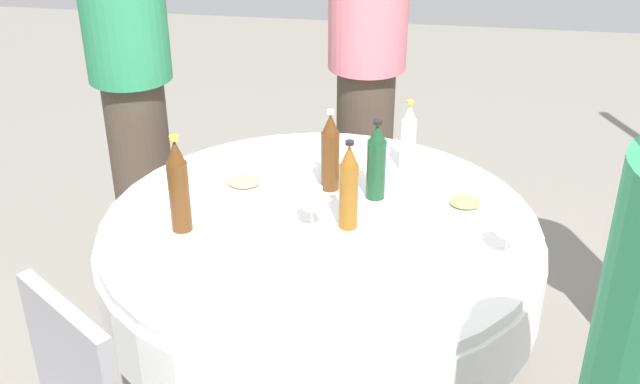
# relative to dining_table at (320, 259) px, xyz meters

# --- Properties ---
(dining_table) EXTENTS (1.45, 1.45, 0.74)m
(dining_table) POSITION_rel_dining_table_xyz_m (0.00, 0.00, 0.00)
(dining_table) COLOR white
(dining_table) RESTS_ON ground_plane
(bottle_amber_far) EXTENTS (0.06, 0.06, 0.30)m
(bottle_amber_far) POSITION_rel_dining_table_xyz_m (0.09, -0.02, 0.29)
(bottle_amber_far) COLOR #8C5619
(bottle_amber_far) RESTS_ON dining_table
(bottle_brown_rear) EXTENTS (0.06, 0.06, 0.29)m
(bottle_brown_rear) POSITION_rel_dining_table_xyz_m (-0.00, 0.23, 0.28)
(bottle_brown_rear) COLOR #593314
(bottle_brown_rear) RESTS_ON dining_table
(bottle_brown_inner) EXTENTS (0.07, 0.07, 0.32)m
(bottle_brown_inner) POSITION_rel_dining_table_xyz_m (-0.42, -0.12, 0.30)
(bottle_brown_inner) COLOR #593314
(bottle_brown_inner) RESTS_ON dining_table
(bottle_dark_green_front) EXTENTS (0.07, 0.07, 0.28)m
(bottle_dark_green_front) POSITION_rel_dining_table_xyz_m (0.16, 0.19, 0.28)
(bottle_dark_green_front) COLOR #194728
(bottle_dark_green_front) RESTS_ON dining_table
(bottle_clear_west) EXTENTS (0.06, 0.06, 0.27)m
(bottle_clear_west) POSITION_rel_dining_table_xyz_m (0.26, 0.42, 0.27)
(bottle_clear_west) COLOR silver
(bottle_clear_west) RESTS_ON dining_table
(wine_glass_front) EXTENTS (0.07, 0.07, 0.14)m
(wine_glass_front) POSITION_rel_dining_table_xyz_m (-0.02, -0.04, 0.25)
(wine_glass_front) COLOR white
(wine_glass_front) RESTS_ON dining_table
(wine_glass_west) EXTENTS (0.08, 0.08, 0.14)m
(wine_glass_west) POSITION_rel_dining_table_xyz_m (0.58, -0.11, 0.25)
(wine_glass_west) COLOR white
(wine_glass_west) RESTS_ON dining_table
(plate_outer) EXTENTS (0.20, 0.20, 0.02)m
(plate_outer) POSITION_rel_dining_table_xyz_m (0.41, -0.24, 0.15)
(plate_outer) COLOR white
(plate_outer) RESTS_ON dining_table
(plate_mid) EXTENTS (0.25, 0.25, 0.04)m
(plate_mid) POSITION_rel_dining_table_xyz_m (-0.30, 0.18, 0.16)
(plate_mid) COLOR white
(plate_mid) RESTS_ON dining_table
(plate_right) EXTENTS (0.23, 0.23, 0.04)m
(plate_right) POSITION_rel_dining_table_xyz_m (0.46, 0.15, 0.16)
(plate_right) COLOR white
(plate_right) RESTS_ON dining_table
(spoon_rear) EXTENTS (0.17, 0.09, 0.00)m
(spoon_rear) POSITION_rel_dining_table_xyz_m (-0.26, -0.27, 0.15)
(spoon_rear) COLOR silver
(spoon_rear) RESTS_ON dining_table
(folded_napkin) EXTENTS (0.19, 0.19, 0.02)m
(folded_napkin) POSITION_rel_dining_table_xyz_m (-0.02, -0.21, 0.16)
(folded_napkin) COLOR white
(folded_napkin) RESTS_ON dining_table
(person_far) EXTENTS (0.34, 0.34, 1.62)m
(person_far) POSITION_rel_dining_table_xyz_m (0.04, 1.10, 0.26)
(person_far) COLOR #4C3F33
(person_far) RESTS_ON ground_plane
(person_rear) EXTENTS (0.34, 0.34, 1.71)m
(person_rear) POSITION_rel_dining_table_xyz_m (-0.90, 0.73, 0.31)
(person_rear) COLOR #4C3F33
(person_rear) RESTS_ON ground_plane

